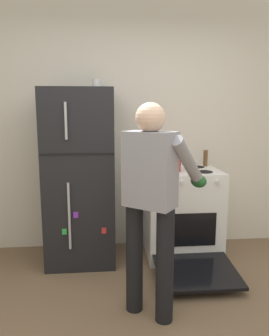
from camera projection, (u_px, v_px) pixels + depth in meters
The scene contains 7 objects.
kitchen_wall_back at pixel (124, 127), 3.69m from camera, with size 6.00×0.10×2.70m, color silver.
refrigerator at pixel (80, 177), 3.36m from camera, with size 0.68×0.72×1.75m.
stove_range at pixel (182, 214), 3.51m from camera, with size 0.76×1.23×0.93m.
person_cook at pixel (153, 192), 2.40m from camera, with size 0.69×0.74×1.60m.
red_pot at pixel (169, 164), 3.37m from camera, with size 0.34×0.24×0.13m.
coffee_mug at pixel (97, 84), 3.26m from camera, with size 0.11×0.08×0.10m.
pepper_mill at pixel (205, 158), 3.65m from camera, with size 0.05×0.05×0.17m, color brown.
Camera 1 is at (-0.23, -1.76, 1.55)m, focal length 35.38 mm.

